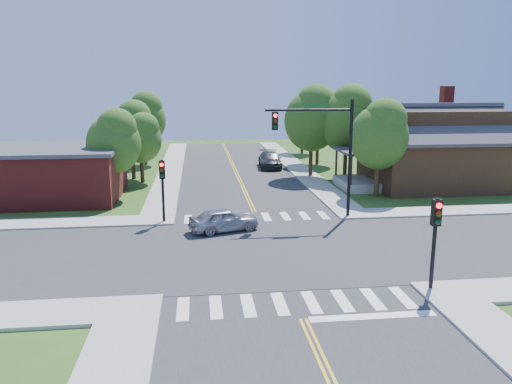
{
  "coord_description": "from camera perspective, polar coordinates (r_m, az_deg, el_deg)",
  "views": [
    {
      "loc": [
        -3.53,
        -23.32,
        8.11
      ],
      "look_at": [
        -0.35,
        3.61,
        2.2
      ],
      "focal_mm": 35.0,
      "sensor_mm": 36.0,
      "label": 1
    }
  ],
  "objects": [
    {
      "name": "crosswalk_north",
      "position": [
        30.8,
        0.08,
        -2.88
      ],
      "size": [
        8.85,
        2.0,
        0.01
      ],
      "color": "white",
      "rests_on": "ground"
    },
    {
      "name": "road_ns",
      "position": [
        24.93,
        1.78,
        -6.65
      ],
      "size": [
        10.0,
        90.0,
        0.04
      ],
      "primitive_type": "cube",
      "color": "#2D2D30",
      "rests_on": "ground"
    },
    {
      "name": "tree_e_a",
      "position": [
        36.83,
        14.05,
        6.58
      ],
      "size": [
        4.2,
        3.99,
        7.14
      ],
      "color": "#382314",
      "rests_on": "ground"
    },
    {
      "name": "sidewalk_ne",
      "position": [
        44.39,
        19.23,
        1.17
      ],
      "size": [
        40.0,
        40.0,
        0.14
      ],
      "color": "#9E9B93",
      "rests_on": "ground"
    },
    {
      "name": "tree_e_c",
      "position": [
        51.04,
        7.23,
        8.83
      ],
      "size": [
        4.59,
        4.36,
        7.8
      ],
      "color": "#382314",
      "rests_on": "ground"
    },
    {
      "name": "tree_bldg",
      "position": [
        42.25,
        -12.96,
        6.17
      ],
      "size": [
        3.44,
        3.27,
        5.86
      ],
      "color": "#382314",
      "rests_on": "ground"
    },
    {
      "name": "stop_bar",
      "position": [
        18.69,
        13.2,
        -13.78
      ],
      "size": [
        4.6,
        0.45,
        0.09
      ],
      "primitive_type": "cube",
      "color": "white",
      "rests_on": "ground"
    },
    {
      "name": "crosswalk_south",
      "position": [
        19.25,
        4.57,
        -12.52
      ],
      "size": [
        8.85,
        2.0,
        0.01
      ],
      "color": "white",
      "rests_on": "ground"
    },
    {
      "name": "tree_w_a",
      "position": [
        36.61,
        -15.85,
        5.75
      ],
      "size": [
        3.8,
        3.61,
        6.47
      ],
      "color": "#382314",
      "rests_on": "ground"
    },
    {
      "name": "tree_e_d",
      "position": [
        59.27,
        5.43,
        8.61
      ],
      "size": [
        3.92,
        3.72,
        6.66
      ],
      "color": "#382314",
      "rests_on": "ground"
    },
    {
      "name": "road_ew",
      "position": [
        24.93,
        1.78,
        -6.63
      ],
      "size": [
        90.0,
        10.0,
        0.04
      ],
      "primitive_type": "cube",
      "color": "#2D2D30",
      "rests_on": "ground"
    },
    {
      "name": "house_ne",
      "position": [
        42.2,
        19.6,
        5.08
      ],
      "size": [
        13.05,
        8.8,
        7.11
      ],
      "color": "#372413",
      "rests_on": "ground"
    },
    {
      "name": "signal_pole_se",
      "position": [
        20.64,
        19.84,
        -3.76
      ],
      "size": [
        0.34,
        0.42,
        3.8
      ],
      "color": "black",
      "rests_on": "ground"
    },
    {
      "name": "car_silver",
      "position": [
        27.87,
        -3.69,
        -3.24
      ],
      "size": [
        3.74,
        4.75,
        1.32
      ],
      "primitive_type": "imported",
      "rotation": [
        0.0,
        0.0,
        1.87
      ],
      "color": "#A8ABB0",
      "rests_on": "ground"
    },
    {
      "name": "car_dgrey",
      "position": [
        48.93,
        1.6,
        3.64
      ],
      "size": [
        2.81,
        5.48,
        1.51
      ],
      "primitive_type": "imported",
      "rotation": [
        0.0,
        0.0,
        -0.07
      ],
      "color": "#292C2E",
      "rests_on": "ground"
    },
    {
      "name": "sidewalk_nw",
      "position": [
        41.8,
        -23.7,
        0.15
      ],
      "size": [
        40.0,
        40.0,
        0.14
      ],
      "color": "#9E9B93",
      "rests_on": "ground"
    },
    {
      "name": "intersection_patch",
      "position": [
        24.94,
        1.78,
        -6.69
      ],
      "size": [
        10.2,
        10.2,
        0.06
      ],
      "primitive_type": "cube",
      "color": "#2D2D30",
      "rests_on": "ground"
    },
    {
      "name": "signal_mast_ne",
      "position": [
        30.03,
        7.69,
        5.95
      ],
      "size": [
        5.3,
        0.42,
        7.2
      ],
      "color": "black",
      "rests_on": "ground"
    },
    {
      "name": "tree_e_b",
      "position": [
        43.28,
        10.47,
        8.4
      ],
      "size": [
        4.78,
        4.54,
        8.13
      ],
      "color": "#382314",
      "rests_on": "ground"
    },
    {
      "name": "tree_w_b",
      "position": [
        44.04,
        -13.96,
        7.18
      ],
      "size": [
        4.0,
        3.8,
        6.8
      ],
      "color": "#382314",
      "rests_on": "ground"
    },
    {
      "name": "ground",
      "position": [
        24.94,
        1.78,
        -6.69
      ],
      "size": [
        100.0,
        100.0,
        0.0
      ],
      "primitive_type": "plane",
      "color": "#304A17",
      "rests_on": "ground"
    },
    {
      "name": "signal_pole_nw",
      "position": [
        29.48,
        -10.65,
        1.43
      ],
      "size": [
        0.34,
        0.42,
        3.8
      ],
      "color": "black",
      "rests_on": "ground"
    },
    {
      "name": "tree_w_c",
      "position": [
        51.82,
        -12.62,
        8.42
      ],
      "size": [
        4.37,
        4.15,
        7.43
      ],
      "color": "#382314",
      "rests_on": "ground"
    },
    {
      "name": "centerline",
      "position": [
        24.92,
        1.78,
        -6.59
      ],
      "size": [
        0.3,
        90.0,
        0.01
      ],
      "color": "yellow",
      "rests_on": "ground"
    },
    {
      "name": "building_nw",
      "position": [
        38.55,
        -22.73,
        2.04
      ],
      "size": [
        10.4,
        8.4,
        3.73
      ],
      "color": "maroon",
      "rests_on": "ground"
    },
    {
      "name": "tree_w_d",
      "position": [
        60.28,
        -12.22,
        8.4
      ],
      "size": [
        3.86,
        3.67,
        6.57
      ],
      "color": "#382314",
      "rests_on": "ground"
    },
    {
      "name": "tree_house",
      "position": [
        43.81,
        6.5,
        8.55
      ],
      "size": [
        4.77,
        4.53,
        8.1
      ],
      "color": "#382314",
      "rests_on": "ground"
    }
  ]
}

